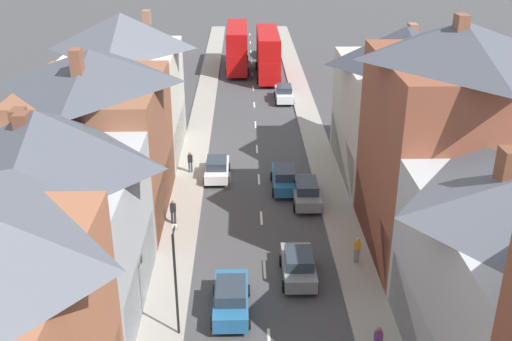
{
  "coord_description": "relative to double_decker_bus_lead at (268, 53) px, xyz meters",
  "views": [
    {
      "loc": [
        -1.1,
        -10.25,
        18.68
      ],
      "look_at": [
        -0.26,
        28.13,
        1.55
      ],
      "focal_mm": 42.0,
      "sensor_mm": 36.0,
      "label": 1
    }
  ],
  "objects": [
    {
      "name": "pavement_left",
      "position": [
        -6.89,
        -20.74,
        -2.75
      ],
      "size": [
        2.2,
        104.0,
        0.14
      ],
      "primitive_type": "cube",
      "color": "gray",
      "rests_on": "ground"
    },
    {
      "name": "centre_line_dashes",
      "position": [
        -1.79,
        -22.74,
        -2.81
      ],
      "size": [
        0.14,
        97.8,
        0.01
      ],
      "color": "silver",
      "rests_on": "ground"
    },
    {
      "name": "car_near_blue",
      "position": [
        -4.89,
        -28.47,
        -2.01
      ],
      "size": [
        1.9,
        4.01,
        1.59
      ],
      "color": "silver",
      "rests_on": "ground"
    },
    {
      "name": "car_mid_black",
      "position": [
        1.31,
        -32.5,
        -1.99
      ],
      "size": [
        1.9,
        4.6,
        1.64
      ],
      "color": "gray",
      "rests_on": "ground"
    },
    {
      "name": "double_decker_bus_lead",
      "position": [
        0.0,
        0.0,
        0.0
      ],
      "size": [
        2.74,
        10.8,
        5.3
      ],
      "color": "#B70F0F",
      "rests_on": "ground"
    },
    {
      "name": "street_lamp",
      "position": [
        -6.04,
        -46.07,
        0.43
      ],
      "size": [
        0.2,
        1.12,
        5.5
      ],
      "color": "black",
      "rests_on": "ground"
    },
    {
      "name": "car_parked_right_b",
      "position": [
        0.01,
        -30.36,
        -1.97
      ],
      "size": [
        1.9,
        4.44,
        1.67
      ],
      "color": "#236093",
      "rests_on": "ground"
    },
    {
      "name": "pedestrian_far_right",
      "position": [
        -6.93,
        -27.63,
        -1.78
      ],
      "size": [
        0.36,
        0.22,
        1.61
      ],
      "color": "#3D4256",
      "rests_on": "pavement_left"
    },
    {
      "name": "terrace_row_right",
      "position": [
        8.39,
        -46.22,
        3.14
      ],
      "size": [
        8.0,
        47.89,
        13.66
      ],
      "color": "#A36042",
      "rests_on": "ground"
    },
    {
      "name": "pedestrian_mid_left",
      "position": [
        2.97,
        -48.05,
        -1.78
      ],
      "size": [
        0.36,
        0.22,
        1.61
      ],
      "color": "brown",
      "rests_on": "pavement_right"
    },
    {
      "name": "car_parked_right_a",
      "position": [
        -3.59,
        -44.51,
        -1.96
      ],
      "size": [
        1.9,
        4.22,
        1.7
      ],
      "color": "#236093",
      "rests_on": "ground"
    },
    {
      "name": "pedestrian_mid_right",
      "position": [
        3.41,
        -40.3,
        -1.78
      ],
      "size": [
        0.36,
        0.22,
        1.61
      ],
      "color": "gray",
      "rests_on": "pavement_right"
    },
    {
      "name": "car_far_grey",
      "position": [
        1.31,
        -9.52,
        -1.96
      ],
      "size": [
        1.9,
        4.52,
        1.7
      ],
      "color": "silver",
      "rests_on": "ground"
    },
    {
      "name": "double_decker_bus_mid_street",
      "position": [
        -3.6,
        3.47,
        0.0
      ],
      "size": [
        2.74,
        10.8,
        5.3
      ],
      "color": "#B70F0F",
      "rests_on": "ground"
    },
    {
      "name": "car_near_silver",
      "position": [
        0.01,
        -41.62,
        -1.99
      ],
      "size": [
        1.9,
        3.96,
        1.65
      ],
      "color": "gray",
      "rests_on": "ground"
    },
    {
      "name": "pavement_right",
      "position": [
        3.31,
        -20.74,
        -2.75
      ],
      "size": [
        2.2,
        104.0,
        0.14
      ],
      "primitive_type": "cube",
      "color": "gray",
      "rests_on": "ground"
    },
    {
      "name": "car_mid_white",
      "position": [
        0.01,
        10.78,
        -1.97
      ],
      "size": [
        1.9,
        4.57,
        1.68
      ],
      "color": "#4C515B",
      "rests_on": "ground"
    },
    {
      "name": "terrace_row_left",
      "position": [
        -11.98,
        -44.11,
        2.64
      ],
      "size": [
        8.0,
        51.2,
        11.8
      ],
      "color": "#BCB7A8",
      "rests_on": "ground"
    },
    {
      "name": "pedestrian_far_left",
      "position": [
        -7.37,
        -35.57,
        -1.78
      ],
      "size": [
        0.36,
        0.22,
        1.61
      ],
      "color": "#23232D",
      "rests_on": "pavement_left"
    }
  ]
}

